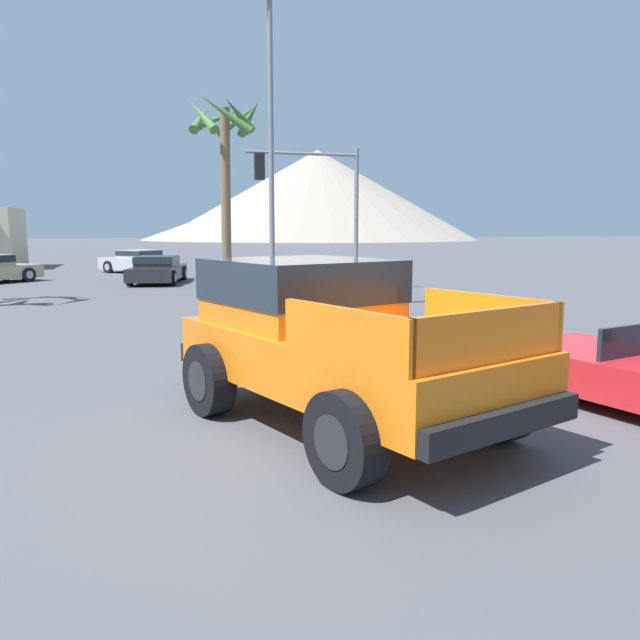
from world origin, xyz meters
TOP-DOWN VIEW (x-y plane):
  - ground_plane at (0.00, 0.00)m, footprint 320.00×320.00m
  - orange_pickup_truck at (0.16, 0.01)m, footprint 3.50×5.07m
  - parked_car_silver at (-2.08, 27.13)m, footprint 4.11×4.23m
  - parked_car_dark at (-1.27, 20.57)m, footprint 2.73×4.84m
  - traffic_light_main at (4.13, 15.12)m, footprint 4.18×0.38m
  - street_lamp_post at (1.49, 9.68)m, footprint 0.90×0.24m
  - palm_tree_tall at (1.19, 16.60)m, footprint 2.82×2.75m
  - distant_mountain_range at (-17.55, 126.35)m, footprint 164.11×73.41m

SIDE VIEW (x-z plane):
  - ground_plane at x=0.00m, z-range 0.00..0.00m
  - parked_car_dark at x=-1.27m, z-range 0.02..1.16m
  - parked_car_silver at x=-2.08m, z-range 0.01..1.22m
  - orange_pickup_truck at x=0.16m, z-range 0.13..2.05m
  - traffic_light_main at x=4.13m, z-range 1.08..6.27m
  - street_lamp_post at x=1.49m, z-range 0.79..9.18m
  - palm_tree_tall at x=1.19m, z-range 1.81..8.85m
  - distant_mountain_range at x=-17.55m, z-range -1.01..19.65m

